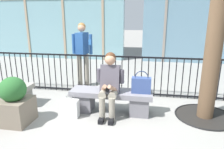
% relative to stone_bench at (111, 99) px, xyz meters
% --- Properties ---
extents(ground_plane, '(60.00, 60.00, 0.00)m').
position_rel_stone_bench_xyz_m(ground_plane, '(0.00, 0.00, -0.27)').
color(ground_plane, gray).
extents(stone_bench, '(1.60, 0.44, 0.45)m').
position_rel_stone_bench_xyz_m(stone_bench, '(0.00, 0.00, 0.00)').
color(stone_bench, slate).
rests_on(stone_bench, ground).
extents(seated_person_with_phone, '(0.52, 0.66, 1.21)m').
position_rel_stone_bench_xyz_m(seated_person_with_phone, '(-0.01, -0.13, 0.38)').
color(seated_person_with_phone, gray).
rests_on(seated_person_with_phone, ground).
extents(handbag_on_bench, '(0.36, 0.16, 0.43)m').
position_rel_stone_bench_xyz_m(handbag_on_bench, '(0.58, -0.01, 0.34)').
color(handbag_on_bench, '#33477F').
rests_on(handbag_on_bench, stone_bench).
extents(shopping_bag, '(0.33, 0.17, 0.44)m').
position_rel_stone_bench_xyz_m(shopping_bag, '(-0.73, -0.35, -0.09)').
color(shopping_bag, white).
rests_on(shopping_bag, ground).
extents(bystander_at_railing, '(0.55, 0.40, 1.71)m').
position_rel_stone_bench_xyz_m(bystander_at_railing, '(-1.04, 1.46, 0.73)').
color(bystander_at_railing, gray).
rests_on(bystander_at_railing, ground).
extents(plaza_railing, '(7.69, 0.04, 0.96)m').
position_rel_stone_bench_xyz_m(plaza_railing, '(0.00, 1.02, 0.22)').
color(plaza_railing, black).
rests_on(plaza_railing, ground).
extents(planter, '(0.53, 0.53, 0.85)m').
position_rel_stone_bench_xyz_m(planter, '(-1.59, -0.73, 0.12)').
color(planter, '#726656').
rests_on(planter, ground).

